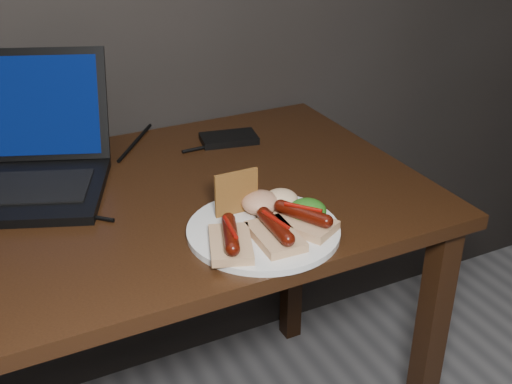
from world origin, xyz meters
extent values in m
cube|color=black|center=(0.00, 1.38, 0.73)|extent=(1.40, 0.70, 0.03)
cube|color=black|center=(0.65, 1.08, 0.36)|extent=(0.05, 0.05, 0.72)
cube|color=black|center=(0.65, 1.68, 0.36)|extent=(0.05, 0.05, 0.72)
cube|color=black|center=(-0.10, 1.51, 0.76)|extent=(0.43, 0.37, 0.02)
cube|color=black|center=(-0.10, 1.51, 0.77)|extent=(0.33, 0.24, 0.00)
cube|color=black|center=(-0.03, 1.67, 0.88)|extent=(0.36, 0.22, 0.23)
cube|color=#081B58|center=(-0.03, 1.67, 0.88)|extent=(0.32, 0.19, 0.20)
cube|color=black|center=(0.40, 1.57, 0.76)|extent=(0.14, 0.10, 0.02)
cylinder|color=black|center=(-0.01, 1.38, 0.75)|extent=(0.13, 0.13, 0.01)
cylinder|color=black|center=(0.20, 1.66, 0.75)|extent=(0.14, 0.18, 0.01)
cylinder|color=black|center=(0.35, 1.56, 0.75)|extent=(0.14, 0.01, 0.01)
cylinder|color=white|center=(0.29, 1.16, 0.76)|extent=(0.34, 0.34, 0.01)
cube|color=#D6B07D|center=(0.21, 1.12, 0.77)|extent=(0.11, 0.13, 0.02)
cylinder|color=#511105|center=(0.21, 1.12, 0.79)|extent=(0.06, 0.10, 0.02)
sphere|color=#511105|center=(0.19, 1.08, 0.79)|extent=(0.03, 0.02, 0.02)
sphere|color=#511105|center=(0.22, 1.17, 0.79)|extent=(0.03, 0.02, 0.02)
cylinder|color=#770B05|center=(0.21, 1.12, 0.80)|extent=(0.02, 0.07, 0.01)
cube|color=#D6B07D|center=(0.29, 1.11, 0.77)|extent=(0.07, 0.12, 0.02)
cylinder|color=#511105|center=(0.29, 1.11, 0.79)|extent=(0.03, 0.10, 0.02)
sphere|color=#511105|center=(0.28, 1.07, 0.79)|extent=(0.03, 0.02, 0.02)
sphere|color=#511105|center=(0.29, 1.16, 0.79)|extent=(0.03, 0.02, 0.02)
cylinder|color=#770B05|center=(0.29, 1.11, 0.80)|extent=(0.02, 0.07, 0.01)
cube|color=#D6B07D|center=(0.35, 1.13, 0.77)|extent=(0.12, 0.13, 0.02)
cylinder|color=#511105|center=(0.35, 1.13, 0.79)|extent=(0.07, 0.10, 0.02)
sphere|color=#511105|center=(0.37, 1.09, 0.79)|extent=(0.03, 0.02, 0.02)
sphere|color=#511105|center=(0.33, 1.17, 0.79)|extent=(0.03, 0.02, 0.02)
cylinder|color=#770B05|center=(0.35, 1.13, 0.80)|extent=(0.05, 0.06, 0.01)
cube|color=#966229|center=(0.27, 1.23, 0.80)|extent=(0.08, 0.01, 0.08)
ellipsoid|color=#1A5811|center=(0.37, 1.15, 0.78)|extent=(0.07, 0.07, 0.04)
ellipsoid|color=maroon|center=(0.31, 1.22, 0.78)|extent=(0.07, 0.07, 0.04)
ellipsoid|color=beige|center=(0.35, 1.21, 0.78)|extent=(0.06, 0.06, 0.04)
camera|label=1|loc=(-0.16, 0.28, 1.35)|focal=45.00mm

